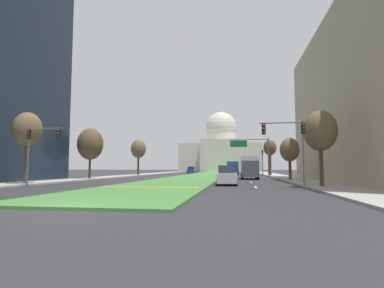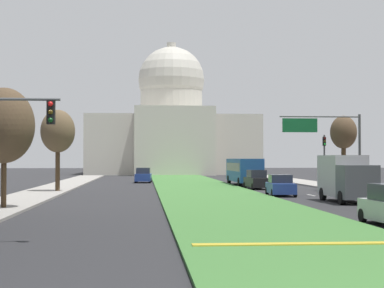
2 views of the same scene
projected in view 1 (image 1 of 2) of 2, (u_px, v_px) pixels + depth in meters
The scene contains 23 objects.
ground_plane at pixel (208, 175), 68.04m from camera, with size 260.00×260.00×0.00m, color #2B2B2D.
grass_median at pixel (205, 175), 62.39m from camera, with size 8.52×103.30×0.14m, color #427A38.
median_curb_nose at pixel (149, 187), 22.46m from camera, with size 7.67×0.50×0.04m, color gold.
lane_dashes_right at pixel (248, 179), 43.11m from camera, with size 0.16×43.12×0.01m.
sidewalk_left at pixel (132, 175), 58.83m from camera, with size 4.00×103.30×0.15m, color #9E9991.
sidewalk_right at pixel (278, 176), 54.64m from camera, with size 4.00×103.30×0.15m, color #9E9991.
capitol_building at pixel (221, 151), 124.49m from camera, with size 32.05×27.91×25.81m.
traffic_light_near_left at pixel (37, 143), 26.08m from camera, with size 3.34×0.35×5.20m.
traffic_light_near_right at pixel (292, 139), 22.40m from camera, with size 3.34×0.35×5.20m.
traffic_light_far_right at pixel (263, 159), 58.17m from camera, with size 0.28×0.35×5.20m.
overhead_guide_sign at pixel (253, 149), 49.54m from camera, with size 6.56×0.20×6.50m.
street_tree_left_near at pixel (27, 130), 28.62m from camera, with size 2.65×2.65×6.96m.
street_tree_right_near at pixel (320, 131), 24.39m from camera, with size 2.66×2.66×6.33m.
street_tree_left_mid at pixel (90, 144), 41.27m from camera, with size 3.51×3.51×7.09m.
street_tree_right_mid at pixel (290, 150), 36.91m from camera, with size 2.36×2.36×5.33m.
street_tree_left_far at pixel (138, 149), 59.64m from camera, with size 3.00×3.00×7.24m.
street_tree_right_far at pixel (270, 148), 56.24m from camera, with size 2.42×2.42×6.89m.
sedan_lead_stopped at pixel (227, 176), 28.19m from camera, with size 1.98×4.39×1.85m.
sedan_midblock at pixel (230, 172), 50.21m from camera, with size 2.17×4.37×1.70m.
sedan_distant at pixel (232, 171), 61.37m from camera, with size 2.01×4.61×1.86m.
sedan_far_horizon at pixel (192, 170), 79.74m from camera, with size 2.15×4.25×1.84m.
box_truck_delivery at pixel (249, 167), 42.61m from camera, with size 2.40×6.40×3.20m.
city_bus at pixel (233, 167), 69.82m from camera, with size 2.62×11.00×2.95m.
Camera 1 is at (6.62, -10.77, 1.68)m, focal length 27.89 mm.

